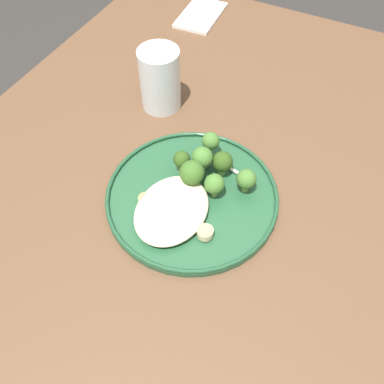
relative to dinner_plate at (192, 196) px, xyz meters
The scene contains 21 objects.
ground 0.75m from the dinner_plate, 153.50° to the right, with size 6.00×6.00×0.00m, color #2D2B28.
wooden_dining_table 0.10m from the dinner_plate, 153.50° to the right, with size 1.40×1.00×0.74m.
dinner_plate is the anchor object (origin of this frame).
noodle_bed 0.05m from the dinner_plate, 165.02° to the left, with size 0.14×0.11×0.03m.
seared_scallop_left_edge 0.08m from the dinner_plate, 138.93° to the right, with size 0.03×0.03×0.02m.
seared_scallop_center_golden 0.05m from the dinner_plate, 160.56° to the left, with size 0.02×0.02×0.01m.
seared_scallop_large_seared 0.07m from the dinner_plate, 165.76° to the left, with size 0.03×0.03×0.01m.
seared_scallop_front_small 0.02m from the dinner_plate, 76.80° to the left, with size 0.03×0.03×0.01m.
seared_scallop_tilted_round 0.05m from the dinner_plate, 143.79° to the right, with size 0.03×0.03×0.01m.
seared_scallop_tiny_bay 0.08m from the dinner_plate, 125.47° to the left, with size 0.02×0.02×0.01m.
broccoli_floret_near_rim 0.04m from the dinner_plate, 26.93° to the left, with size 0.04×0.04×0.06m.
broccoli_floret_beside_noodles 0.09m from the dinner_plate, 55.68° to the right, with size 0.03×0.03×0.05m.
broccoli_floret_right_tilted 0.10m from the dinner_plate, ahead, with size 0.03×0.03×0.05m.
broccoli_floret_tall_stalk 0.08m from the dinner_plate, 17.96° to the right, with size 0.04×0.04×0.05m.
broccoli_floret_center_pile 0.05m from the dinner_plate, 61.15° to the right, with size 0.03×0.03×0.05m.
broccoli_floret_split_head 0.06m from the dinner_plate, 44.44° to the left, with size 0.03×0.03×0.05m.
broccoli_floret_front_edge 0.07m from the dinner_plate, ahead, with size 0.04×0.04×0.06m.
onion_sliver_curled_piece 0.09m from the dinner_plate, 34.15° to the right, with size 0.04×0.01×0.00m, color silver.
onion_sliver_long_sliver 0.05m from the dinner_plate, 10.70° to the left, with size 0.05×0.01×0.00m, color silver.
water_glass 0.25m from the dinner_plate, 41.08° to the left, with size 0.08×0.08×0.12m.
folded_napkin 0.57m from the dinner_plate, 24.46° to the left, with size 0.15×0.09×0.01m, color white.
Camera 1 is at (-0.32, -0.16, 1.31)m, focal length 38.69 mm.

